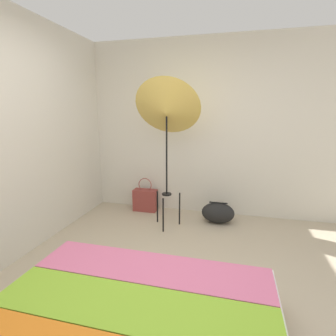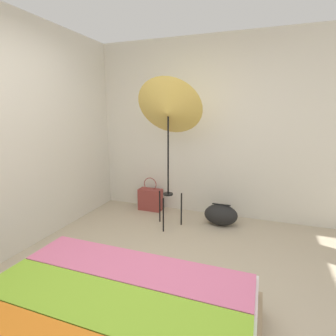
# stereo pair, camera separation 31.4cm
# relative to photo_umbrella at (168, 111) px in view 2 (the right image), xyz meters

# --- Properties ---
(ground_plane) EXTENTS (14.00, 14.00, 0.00)m
(ground_plane) POSITION_rel_photo_umbrella_xyz_m (0.38, -1.62, -1.56)
(ground_plane) COLOR tan
(wall_back) EXTENTS (8.00, 0.05, 2.60)m
(wall_back) POSITION_rel_photo_umbrella_xyz_m (0.38, 0.69, -0.26)
(wall_back) COLOR beige
(wall_back) RESTS_ON ground_plane
(wall_side_left) EXTENTS (0.05, 8.00, 2.60)m
(wall_side_left) POSITION_rel_photo_umbrella_xyz_m (-1.35, -0.62, -0.26)
(wall_side_left) COLOR beige
(wall_side_left) RESTS_ON ground_plane
(photo_umbrella) EXTENTS (0.86, 0.63, 1.96)m
(photo_umbrella) POSITION_rel_photo_umbrella_xyz_m (0.00, 0.00, 0.00)
(photo_umbrella) COLOR black
(photo_umbrella) RESTS_ON ground_plane
(tote_bag) EXTENTS (0.37, 0.18, 0.53)m
(tote_bag) POSITION_rel_photo_umbrella_xyz_m (-0.48, 0.48, -1.38)
(tote_bag) COLOR brown
(tote_bag) RESTS_ON ground_plane
(duffel_bag) EXTENTS (0.46, 0.29, 0.30)m
(duffel_bag) POSITION_rel_photo_umbrella_xyz_m (0.68, 0.29, -1.41)
(duffel_bag) COLOR black
(duffel_bag) RESTS_ON ground_plane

